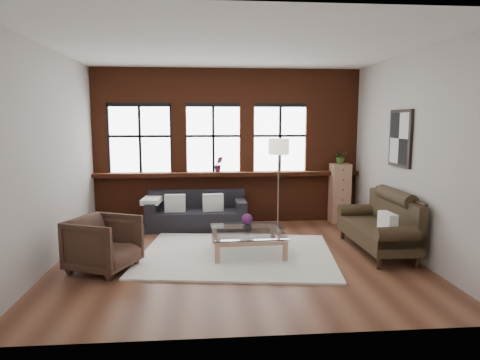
{
  "coord_description": "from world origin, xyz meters",
  "views": [
    {
      "loc": [
        -0.51,
        -6.49,
        2.13
      ],
      "look_at": [
        0.1,
        0.6,
        1.15
      ],
      "focal_mm": 32.0,
      "sensor_mm": 36.0,
      "label": 1
    }
  ],
  "objects": [
    {
      "name": "ceiling",
      "position": [
        0.0,
        0.0,
        3.2
      ],
      "size": [
        5.5,
        5.5,
        0.0
      ],
      "primitive_type": "plane",
      "rotation": [
        3.14,
        0.0,
        0.0
      ],
      "color": "white",
      "rests_on": "ground"
    },
    {
      "name": "wall_front",
      "position": [
        0.0,
        -2.5,
        1.6
      ],
      "size": [
        5.5,
        0.0,
        5.5
      ],
      "primitive_type": "plane",
      "rotation": [
        -1.57,
        0.0,
        0.0
      ],
      "color": "#BAB4AD",
      "rests_on": "ground"
    },
    {
      "name": "sill_plant",
      "position": [
        -0.2,
        2.32,
        1.24
      ],
      "size": [
        0.2,
        0.17,
        0.33
      ],
      "primitive_type": "imported",
      "rotation": [
        0.0,
        0.0,
        0.14
      ],
      "color": "#5F2162",
      "rests_on": "sill_ledge"
    },
    {
      "name": "pillow_a",
      "position": [
        -1.07,
        1.8,
        0.54
      ],
      "size": [
        0.4,
        0.14,
        0.34
      ],
      "primitive_type": "cube",
      "rotation": [
        0.0,
        0.0,
        -0.01
      ],
      "color": "white",
      "rests_on": "dark_sofa"
    },
    {
      "name": "vase",
      "position": [
        0.18,
        0.21,
        0.45
      ],
      "size": [
        0.19,
        0.19,
        0.16
      ],
      "primitive_type": "imported",
      "rotation": [
        0.0,
        0.0,
        0.31
      ],
      "color": "#B2B2B2",
      "rests_on": "coffee_table"
    },
    {
      "name": "potted_plant_top",
      "position": [
        2.35,
        2.2,
        1.4
      ],
      "size": [
        0.31,
        0.28,
        0.31
      ],
      "primitive_type": "imported",
      "rotation": [
        0.0,
        0.0,
        0.16
      ],
      "color": "#2D5923",
      "rests_on": "drawer_chest"
    },
    {
      "name": "dark_sofa",
      "position": [
        -0.66,
        1.9,
        0.35
      ],
      "size": [
        1.95,
        0.79,
        0.71
      ],
      "primitive_type": null,
      "color": "black",
      "rests_on": "floor"
    },
    {
      "name": "brick_backwall",
      "position": [
        0.0,
        2.44,
        1.6
      ],
      "size": [
        5.5,
        0.12,
        3.2
      ],
      "primitive_type": null,
      "color": "#612917",
      "rests_on": "floor"
    },
    {
      "name": "armchair",
      "position": [
        -1.95,
        -0.41,
        0.39
      ],
      "size": [
        1.12,
        1.1,
        0.78
      ],
      "primitive_type": "imported",
      "rotation": [
        0.0,
        0.0,
        1.16
      ],
      "color": "#3F291F",
      "rests_on": "floor"
    },
    {
      "name": "pillow_settee",
      "position": [
        2.22,
        -0.47,
        0.61
      ],
      "size": [
        0.16,
        0.39,
        0.34
      ],
      "primitive_type": "cube",
      "rotation": [
        0.0,
        0.0,
        0.06
      ],
      "color": "white",
      "rests_on": "vintage_settee"
    },
    {
      "name": "flowers",
      "position": [
        0.18,
        0.21,
        0.57
      ],
      "size": [
        0.18,
        0.18,
        0.18
      ],
      "primitive_type": "sphere",
      "color": "#5F2162",
      "rests_on": "vase"
    },
    {
      "name": "wall_right",
      "position": [
        2.75,
        0.0,
        1.6
      ],
      "size": [
        0.0,
        5.0,
        5.0
      ],
      "primitive_type": "plane",
      "rotation": [
        1.57,
        0.0,
        -1.57
      ],
      "color": "#BAB4AD",
      "rests_on": "ground"
    },
    {
      "name": "shag_rug",
      "position": [
        0.0,
        0.09,
        0.02
      ],
      "size": [
        3.32,
        2.77,
        0.03
      ],
      "primitive_type": "cube",
      "rotation": [
        0.0,
        0.0,
        -0.14
      ],
      "color": "white",
      "rests_on": "floor"
    },
    {
      "name": "window_right",
      "position": [
        1.1,
        2.45,
        1.75
      ],
      "size": [
        1.38,
        0.1,
        1.5
      ],
      "primitive_type": null,
      "color": "black",
      "rests_on": "brick_backwall"
    },
    {
      "name": "wall_poster",
      "position": [
        2.72,
        0.3,
        1.85
      ],
      "size": [
        0.05,
        0.74,
        0.94
      ],
      "primitive_type": null,
      "color": "black",
      "rests_on": "wall_right"
    },
    {
      "name": "pillow_b",
      "position": [
        -0.33,
        1.8,
        0.54
      ],
      "size": [
        0.41,
        0.19,
        0.34
      ],
      "primitive_type": "cube",
      "rotation": [
        0.0,
        0.0,
        0.12
      ],
      "color": "white",
      "rests_on": "dark_sofa"
    },
    {
      "name": "floor",
      "position": [
        0.0,
        0.0,
        0.0
      ],
      "size": [
        5.5,
        5.5,
        0.0
      ],
      "primitive_type": "plane",
      "color": "brown",
      "rests_on": "ground"
    },
    {
      "name": "window_mid",
      "position": [
        -0.3,
        2.45,
        1.75
      ],
      "size": [
        1.38,
        0.1,
        1.5
      ],
      "primitive_type": null,
      "color": "black",
      "rests_on": "brick_backwall"
    },
    {
      "name": "coffee_table",
      "position": [
        0.18,
        0.21,
        0.18
      ],
      "size": [
        1.18,
        1.18,
        0.39
      ],
      "primitive_type": null,
      "rotation": [
        0.0,
        0.0,
        0.02
      ],
      "color": "tan",
      "rests_on": "shag_rug"
    },
    {
      "name": "drawer_chest",
      "position": [
        2.35,
        2.2,
        0.62
      ],
      "size": [
        0.38,
        0.38,
        1.25
      ],
      "primitive_type": "cube",
      "color": "tan",
      "rests_on": "floor"
    },
    {
      "name": "window_left",
      "position": [
        -1.8,
        2.45,
        1.75
      ],
      "size": [
        1.38,
        0.1,
        1.5
      ],
      "primitive_type": null,
      "color": "black",
      "rests_on": "brick_backwall"
    },
    {
      "name": "sill_ledge",
      "position": [
        0.0,
        2.35,
        1.04
      ],
      "size": [
        5.5,
        0.3,
        0.08
      ],
      "primitive_type": "cube",
      "color": "#612917",
      "rests_on": "brick_backwall"
    },
    {
      "name": "wall_back",
      "position": [
        0.0,
        2.5,
        1.6
      ],
      "size": [
        5.5,
        0.0,
        5.5
      ],
      "primitive_type": "plane",
      "rotation": [
        1.57,
        0.0,
        0.0
      ],
      "color": "#BAB4AD",
      "rests_on": "ground"
    },
    {
      "name": "floor_lamp",
      "position": [
        0.96,
        1.75,
        0.97
      ],
      "size": [
        0.4,
        0.4,
        1.94
      ],
      "primitive_type": null,
      "color": "#A5A5A8",
      "rests_on": "floor"
    },
    {
      "name": "vintage_settee",
      "position": [
        2.3,
        0.1,
        0.5
      ],
      "size": [
        0.84,
        1.88,
        1.0
      ],
      "primitive_type": null,
      "color": "#302516",
      "rests_on": "floor"
    },
    {
      "name": "wall_left",
      "position": [
        -2.75,
        0.0,
        1.6
      ],
      "size": [
        0.0,
        5.0,
        5.0
      ],
      "primitive_type": "plane",
      "rotation": [
        1.57,
        0.0,
        1.57
      ],
      "color": "#BAB4AD",
      "rests_on": "ground"
    }
  ]
}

